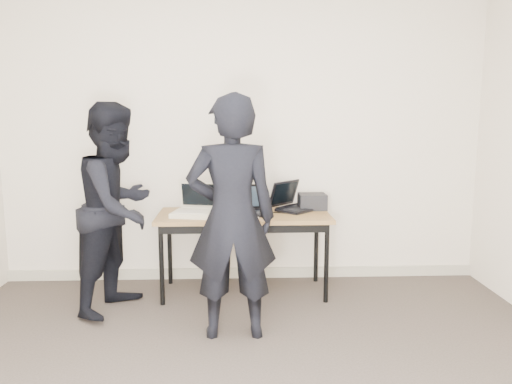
{
  "coord_description": "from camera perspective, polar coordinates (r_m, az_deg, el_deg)",
  "views": [
    {
      "loc": [
        -0.06,
        -2.44,
        1.6
      ],
      "look_at": [
        0.1,
        1.6,
        0.95
      ],
      "focal_mm": 35.0,
      "sensor_mm": 36.0,
      "label": 1
    }
  ],
  "objects": [
    {
      "name": "room",
      "position": [
        2.46,
        -0.84,
        3.26
      ],
      "size": [
        4.6,
        4.6,
        2.8
      ],
      "color": "#403731",
      "rests_on": "ground"
    },
    {
      "name": "leather_satchel",
      "position": [
        4.57,
        -3.71,
        -0.39
      ],
      "size": [
        0.36,
        0.18,
        0.25
      ],
      "rotation": [
        0.0,
        0.0,
        0.02
      ],
      "color": "brown",
      "rests_on": "desk"
    },
    {
      "name": "baseboard",
      "position": [
        4.93,
        -1.47,
        -9.22
      ],
      "size": [
        4.5,
        0.03,
        0.1
      ],
      "primitive_type": "cube",
      "color": "#B0A992",
      "rests_on": "ground"
    },
    {
      "name": "power_brick",
      "position": [
        4.2,
        -4.37,
        -2.79
      ],
      "size": [
        0.09,
        0.06,
        0.03
      ],
      "primitive_type": "cube",
      "rotation": [
        0.0,
        0.0,
        -0.05
      ],
      "color": "black",
      "rests_on": "desk"
    },
    {
      "name": "cables",
      "position": [
        4.33,
        -1.0,
        -2.56
      ],
      "size": [
        1.15,
        0.41,
        0.01
      ],
      "rotation": [
        0.0,
        0.0,
        0.12
      ],
      "color": "silver",
      "rests_on": "desk"
    },
    {
      "name": "laptop_right",
      "position": [
        4.55,
        4.22,
        -1.3
      ],
      "size": [
        0.49,
        0.49,
        0.26
      ],
      "rotation": [
        0.0,
        0.0,
        0.78
      ],
      "color": "black",
      "rests_on": "desk"
    },
    {
      "name": "laptop_beige",
      "position": [
        4.34,
        -7.01,
        -1.91
      ],
      "size": [
        0.41,
        0.4,
        0.28
      ],
      "rotation": [
        0.0,
        0.0,
        -0.21
      ],
      "color": "beige",
      "rests_on": "desk"
    },
    {
      "name": "equipment_box",
      "position": [
        4.59,
        6.44,
        -1.09
      ],
      "size": [
        0.25,
        0.21,
        0.14
      ],
      "primitive_type": "cube",
      "rotation": [
        0.0,
        0.0,
        0.03
      ],
      "color": "black",
      "rests_on": "desk"
    },
    {
      "name": "person_typist",
      "position": [
        3.51,
        -2.8,
        -2.99
      ],
      "size": [
        0.65,
        0.44,
        1.73
      ],
      "primitive_type": "imported",
      "rotation": [
        0.0,
        0.0,
        3.18
      ],
      "color": "black",
      "rests_on": "ground"
    },
    {
      "name": "laptop_center",
      "position": [
        4.36,
        -0.78,
        -1.77
      ],
      "size": [
        0.36,
        0.35,
        0.25
      ],
      "rotation": [
        0.0,
        0.0,
        0.13
      ],
      "color": "black",
      "rests_on": "desk"
    },
    {
      "name": "person_observer",
      "position": [
        4.16,
        -15.53,
        -1.75
      ],
      "size": [
        0.89,
        0.99,
        1.68
      ],
      "primitive_type": "imported",
      "rotation": [
        0.0,
        0.0,
        1.2
      ],
      "color": "black",
      "rests_on": "ground"
    },
    {
      "name": "tissue",
      "position": [
        4.55,
        -3.35,
        1.57
      ],
      "size": [
        0.14,
        0.11,
        0.08
      ],
      "primitive_type": "ellipsoid",
      "rotation": [
        0.0,
        0.0,
        0.12
      ],
      "color": "white",
      "rests_on": "leather_satchel"
    },
    {
      "name": "desk",
      "position": [
        4.38,
        -1.4,
        -3.28
      ],
      "size": [
        1.5,
        0.66,
        0.72
      ],
      "rotation": [
        0.0,
        0.0,
        0.0
      ],
      "color": "olive",
      "rests_on": "ground"
    }
  ]
}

